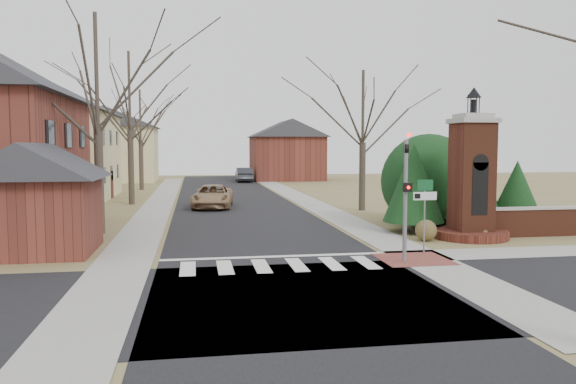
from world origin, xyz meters
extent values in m
plane|color=olive|center=(0.00, 0.00, 0.00)|extent=(120.00, 120.00, 0.00)
cube|color=black|center=(0.00, 22.00, 0.01)|extent=(8.00, 70.00, 0.01)
cube|color=black|center=(0.00, -3.00, 0.01)|extent=(120.00, 8.00, 0.01)
cube|color=silver|center=(0.00, 0.80, 0.01)|extent=(8.00, 2.20, 0.02)
cube|color=silver|center=(0.00, 2.30, 0.01)|extent=(8.00, 0.35, 0.02)
cube|color=gray|center=(5.20, 22.00, 0.01)|extent=(2.00, 60.00, 0.02)
cube|color=gray|center=(-5.20, 22.00, 0.01)|extent=(2.00, 60.00, 0.02)
cube|color=brown|center=(4.80, 1.00, 0.01)|extent=(2.40, 2.40, 0.02)
cylinder|color=slate|center=(4.30, 0.60, 2.10)|extent=(0.14, 0.14, 4.20)
imported|color=black|center=(4.30, 0.60, 4.05)|extent=(0.15, 0.18, 0.90)
sphere|color=#FF0C05|center=(4.30, 0.38, 4.35)|extent=(0.14, 0.14, 0.14)
cube|color=black|center=(4.30, 0.42, 2.60)|extent=(0.28, 0.16, 0.30)
sphere|color=#FF0C05|center=(4.30, 0.33, 2.60)|extent=(0.11, 0.11, 0.11)
cylinder|color=slate|center=(5.60, 2.00, 1.30)|extent=(0.06, 0.06, 2.60)
cube|color=silver|center=(5.60, 1.98, 2.15)|extent=(0.90, 0.03, 0.30)
cube|color=black|center=(5.30, 1.97, 2.15)|extent=(0.22, 0.02, 0.18)
cube|color=#104E25|center=(5.60, 1.98, 2.55)|extent=(0.60, 0.03, 0.40)
cylinder|color=#602D1C|center=(9.00, 5.00, 0.18)|extent=(3.20, 3.20, 0.36)
cube|color=#602D1C|center=(9.00, 5.00, 2.50)|extent=(1.50, 1.50, 5.00)
cube|color=black|center=(9.00, 4.28, 2.20)|extent=(0.70, 0.10, 2.20)
cube|color=gray|center=(9.00, 5.00, 5.05)|extent=(1.70, 1.70, 0.20)
cube|color=gray|center=(9.00, 5.00, 5.25)|extent=(1.30, 1.30, 0.20)
cylinder|color=black|center=(9.00, 5.00, 5.65)|extent=(0.20, 0.20, 0.60)
cone|color=black|center=(9.00, 5.00, 6.25)|extent=(0.64, 0.64, 0.45)
cube|color=#602D1C|center=(13.50, 5.00, 0.60)|extent=(7.50, 0.40, 1.20)
cube|color=gray|center=(13.50, 5.00, 1.25)|extent=(7.50, 0.50, 0.10)
cube|color=beige|center=(-13.50, 27.00, 3.20)|extent=(9.00, 12.00, 6.40)
cube|color=brown|center=(-8.50, 4.50, 1.40)|extent=(4.00, 4.00, 2.80)
cube|color=beige|center=(-12.00, 48.00, 3.00)|extent=(10.00, 8.00, 6.00)
cube|color=beige|center=(-14.80, 46.40, 6.99)|extent=(0.75, 0.75, 3.08)
cube|color=brown|center=(8.00, 48.00, 2.50)|extent=(8.00, 8.00, 5.00)
cube|color=brown|center=(5.76, 46.40, 5.90)|extent=(0.75, 0.75, 2.80)
cylinder|color=#473D33|center=(7.20, 7.00, 0.25)|extent=(0.20, 0.20, 0.50)
cone|color=black|center=(7.20, 7.00, 2.30)|extent=(2.80, 2.80, 3.60)
cylinder|color=#473D33|center=(10.50, 8.20, 0.25)|extent=(0.20, 0.20, 0.50)
cone|color=black|center=(10.50, 8.20, 2.60)|extent=(3.40, 3.40, 4.20)
cylinder|color=#473D33|center=(12.50, 7.20, 0.25)|extent=(0.20, 0.20, 0.50)
cone|color=black|center=(12.50, 7.20, 1.90)|extent=(2.40, 2.40, 2.80)
sphere|color=black|center=(9.00, 9.50, 2.40)|extent=(4.80, 4.80, 4.80)
cylinder|color=#473D33|center=(-7.00, 9.00, 2.42)|extent=(0.40, 0.40, 4.83)
cylinder|color=#473D33|center=(-7.00, 22.00, 2.52)|extent=(0.40, 0.40, 5.04)
cylinder|color=#473D33|center=(-7.50, 35.00, 2.21)|extent=(0.40, 0.40, 4.41)
cylinder|color=#473D33|center=(7.50, 16.00, 2.10)|extent=(0.40, 0.40, 4.20)
imported|color=#9E7C56|center=(-1.60, 19.01, 0.74)|extent=(3.02, 5.53, 1.47)
imported|color=#33353B|center=(2.68, 44.74, 0.80)|extent=(1.74, 4.85, 1.59)
sphere|color=brown|center=(6.80, 4.60, 0.45)|extent=(0.90, 0.90, 0.90)
sphere|color=brown|center=(9.30, 4.60, 0.37)|extent=(0.73, 0.73, 0.73)
camera|label=1|loc=(-2.75, -17.41, 3.99)|focal=35.00mm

